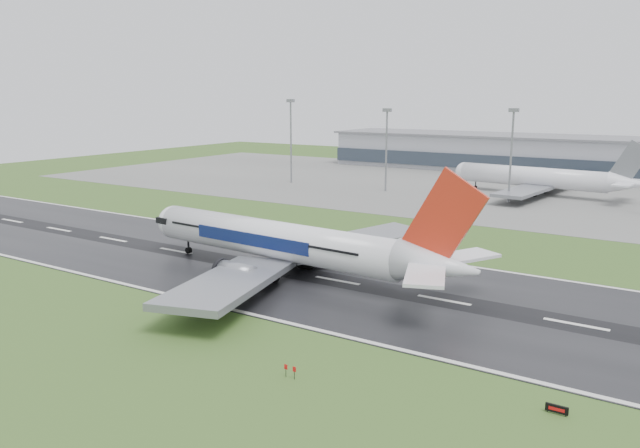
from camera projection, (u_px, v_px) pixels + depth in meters
The scene contains 10 objects.
ground at pixel (444, 301), 99.18m from camera, with size 520.00×520.00×0.00m, color #32541F.
runway at pixel (444, 300), 99.17m from camera, with size 400.00×45.00×0.10m, color black.
apron at pixel (586, 197), 202.28m from camera, with size 400.00×130.00×0.08m, color slate.
terminal at pixel (615, 159), 250.26m from camera, with size 240.00×36.00×15.00m, color #999BA4.
main_airliner at pixel (293, 220), 110.57m from camera, with size 70.46×67.11×20.80m, color white, non-canonical shape.
parked_airliner at pixel (540, 167), 203.74m from camera, with size 63.59×59.20×18.64m, color white, non-canonical shape.
runway_sign at pixel (557, 410), 63.60m from camera, with size 2.30×0.26×1.04m, color black, non-canonical shape.
floodmast_0 at pixel (291, 143), 231.76m from camera, with size 0.64×0.64×30.04m, color gray.
floodmast_1 at pixel (386, 152), 211.01m from camera, with size 0.64×0.64×27.07m, color gray.
floodmast_2 at pixel (511, 158), 188.58m from camera, with size 0.64×0.64×27.55m, color gray.
Camera 1 is at (34.24, -90.45, 32.12)m, focal length 34.70 mm.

